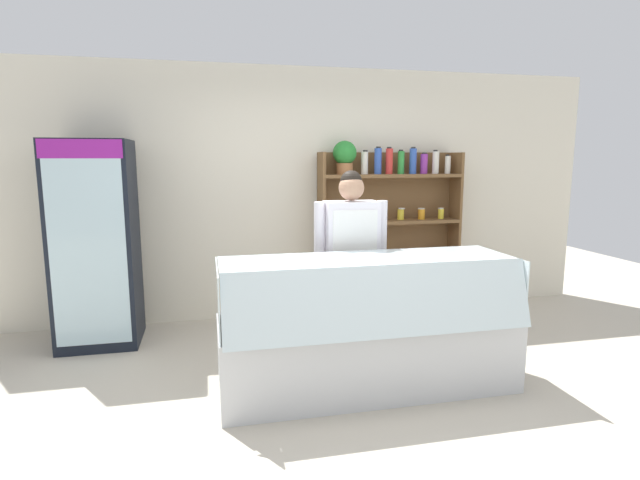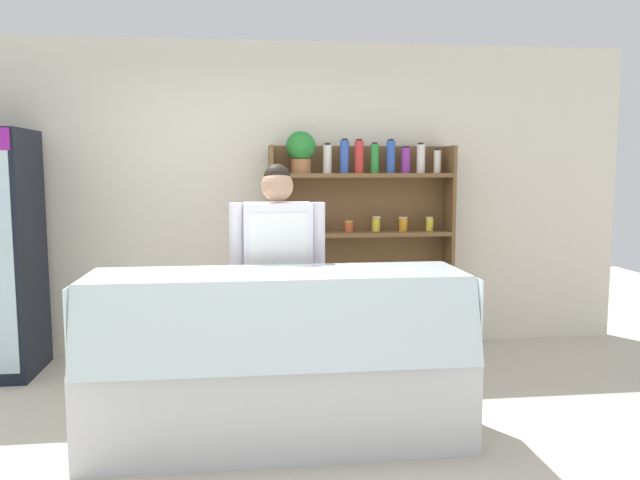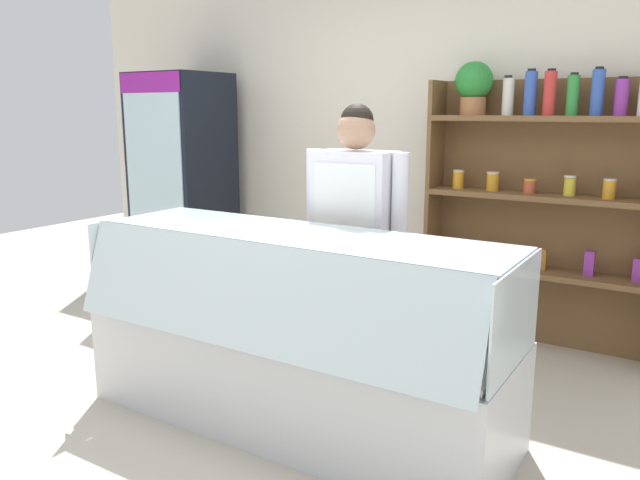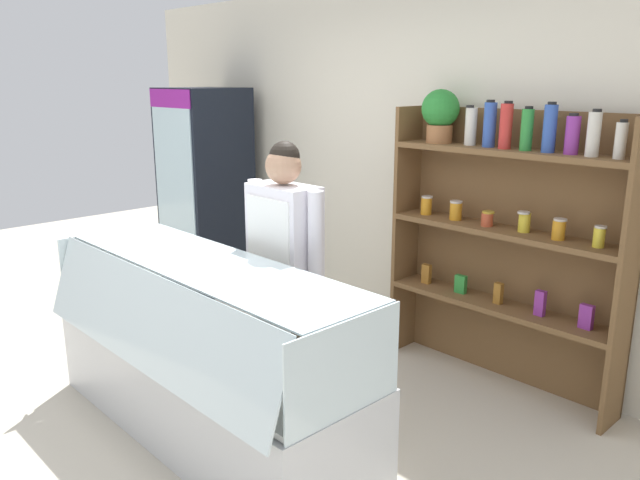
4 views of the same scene
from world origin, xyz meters
The scene contains 6 objects.
ground_plane centered at (0.00, 0.00, 0.00)m, with size 12.00×12.00×0.00m, color beige.
back_wall centered at (0.00, 2.06, 1.35)m, with size 6.80×0.10×2.70m, color silver.
drinks_fridge centered at (-2.05, 1.54, 0.95)m, with size 0.71×0.66×1.91m.
shelving_unit centered at (0.89, 1.85, 1.10)m, with size 1.59×0.29×1.92m.
deli_display_case centered at (0.12, 0.08, 0.31)m, with size 2.22×0.80×1.01m.
shop_clerk centered at (0.15, 0.65, 0.97)m, with size 0.64×0.25×1.64m.
Camera 4 is at (2.93, -1.69, 1.99)m, focal length 35.00 mm.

